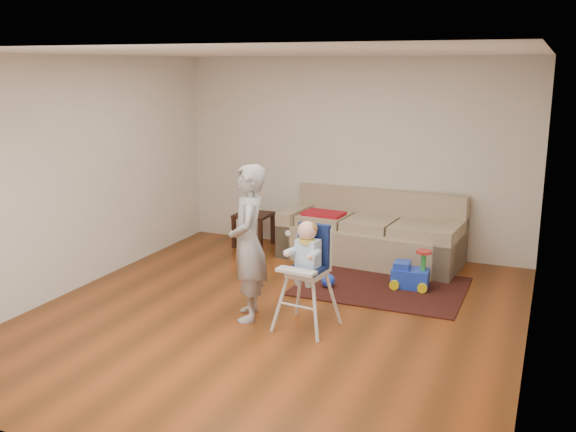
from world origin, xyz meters
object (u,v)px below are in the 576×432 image
at_px(sofa, 371,228).
at_px(side_table, 254,230).
at_px(ride_on_toy, 411,268).
at_px(high_chair, 307,277).
at_px(toy_ball, 328,280).
at_px(adult, 248,243).

xyz_separation_m(sofa, side_table, (-1.76, 0.05, -0.22)).
xyz_separation_m(ride_on_toy, high_chair, (-0.71, -1.56, 0.29)).
bearing_deg(high_chair, ride_on_toy, 72.36).
height_order(sofa, ride_on_toy, sofa).
distance_m(side_table, toy_ball, 2.08).
height_order(side_table, adult, adult).
height_order(sofa, side_table, sofa).
bearing_deg(sofa, side_table, -176.76).
height_order(sofa, high_chair, high_chair).
xyz_separation_m(side_table, high_chair, (1.79, -2.49, 0.29)).
relative_size(side_table, toy_ball, 2.95).
distance_m(high_chair, adult, 0.71).
bearing_deg(adult, toy_ball, 133.97).
bearing_deg(side_table, toy_ball, -39.20).
relative_size(toy_ball, adult, 0.10).
bearing_deg(toy_ball, sofa, 82.95).
height_order(high_chair, adult, adult).
height_order(toy_ball, high_chair, high_chair).
distance_m(sofa, toy_ball, 1.32).
distance_m(toy_ball, high_chair, 1.27).
height_order(ride_on_toy, adult, adult).
relative_size(toy_ball, high_chair, 0.15).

